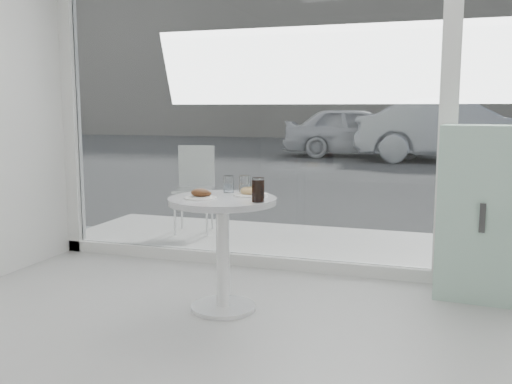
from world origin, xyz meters
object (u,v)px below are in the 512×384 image
(car_white, at_px, (357,131))
(plate_donut, at_px, (251,193))
(plate_fritter, at_px, (201,195))
(main_table, at_px, (223,230))
(water_tumbler_b, at_px, (245,186))
(mint_cabinet, at_px, (481,213))
(car_silver, at_px, (452,130))
(cola_glass, at_px, (258,190))
(patio_chair, at_px, (195,183))
(water_tumbler_a, at_px, (229,185))

(car_white, height_order, plate_donut, car_white)
(plate_fritter, bearing_deg, main_table, 37.09)
(main_table, distance_m, water_tumbler_b, 0.34)
(main_table, xyz_separation_m, plate_donut, (0.15, 0.15, 0.24))
(mint_cabinet, bearing_deg, car_silver, 95.38)
(car_white, xyz_separation_m, water_tumbler_b, (1.05, -12.58, 0.12))
(main_table, bearing_deg, cola_glass, -16.63)
(main_table, bearing_deg, car_silver, 82.46)
(mint_cabinet, bearing_deg, main_table, -148.77)
(mint_cabinet, height_order, patio_chair, mint_cabinet)
(main_table, distance_m, mint_cabinet, 1.84)
(plate_donut, relative_size, water_tumbler_b, 1.83)
(car_white, height_order, plate_fritter, car_white)
(plate_donut, relative_size, water_tumbler_a, 2.01)
(patio_chair, xyz_separation_m, cola_glass, (1.40, -2.13, 0.28))
(cola_glass, bearing_deg, mint_cabinet, 33.08)
(plate_donut, distance_m, water_tumbler_a, 0.21)
(patio_chair, bearing_deg, car_white, 76.03)
(main_table, bearing_deg, car_white, 94.29)
(mint_cabinet, distance_m, plate_fritter, 1.99)
(cola_glass, bearing_deg, patio_chair, 123.27)
(water_tumbler_a, bearing_deg, car_silver, 82.09)
(car_silver, height_order, plate_fritter, car_silver)
(main_table, distance_m, car_silver, 11.97)
(water_tumbler_b, bearing_deg, mint_cabinet, 22.11)
(mint_cabinet, relative_size, water_tumbler_b, 9.58)
(car_silver, bearing_deg, main_table, 165.04)
(patio_chair, relative_size, plate_fritter, 4.28)
(main_table, relative_size, water_tumbler_a, 6.52)
(patio_chair, height_order, water_tumbler_b, patio_chair)
(plate_fritter, height_order, water_tumbler_a, water_tumbler_a)
(patio_chair, distance_m, car_white, 10.72)
(water_tumbler_a, xyz_separation_m, cola_glass, (0.32, -0.32, 0.02))
(mint_cabinet, xyz_separation_m, water_tumbler_a, (-1.69, -0.58, 0.20))
(main_table, distance_m, water_tumbler_a, 0.36)
(plate_donut, bearing_deg, car_silver, 83.08)
(main_table, height_order, car_silver, car_silver)
(plate_fritter, bearing_deg, water_tumbler_a, 77.64)
(main_table, relative_size, car_white, 0.19)
(main_table, xyz_separation_m, mint_cabinet, (1.65, 0.81, 0.07))
(main_table, distance_m, patio_chair, 2.34)
(mint_cabinet, bearing_deg, water_tumbler_b, -152.91)
(plate_donut, bearing_deg, car_white, 95.01)
(cola_glass, bearing_deg, plate_donut, 118.96)
(car_white, height_order, water_tumbler_a, car_white)
(car_silver, height_order, water_tumbler_b, car_silver)
(car_silver, height_order, cola_glass, car_silver)
(water_tumbler_b, distance_m, cola_glass, 0.32)
(patio_chair, distance_m, plate_fritter, 2.37)
(car_silver, height_order, plate_donut, car_silver)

